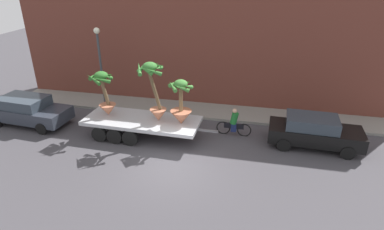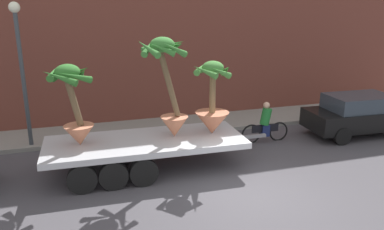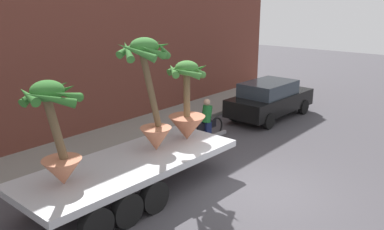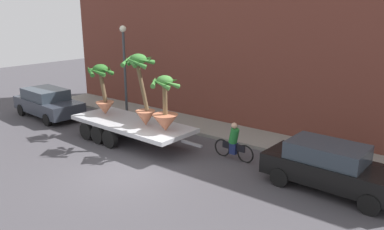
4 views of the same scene
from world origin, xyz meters
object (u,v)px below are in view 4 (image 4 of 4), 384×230
(potted_palm_rear, at_px, (142,89))
(parked_car, at_px, (331,166))
(flatbed_trailer, at_px, (128,125))
(street_lamp, at_px, (124,58))
(potted_palm_middle, at_px, (165,110))
(potted_palm_front, at_px, (103,90))
(cyclist, at_px, (234,143))
(trailing_car, at_px, (48,103))

(potted_palm_rear, xyz_separation_m, parked_car, (7.80, 0.80, -1.73))
(flatbed_trailer, height_order, street_lamp, street_lamp)
(potted_palm_middle, distance_m, potted_palm_front, 4.09)
(potted_palm_middle, xyz_separation_m, street_lamp, (-5.64, 3.00, 1.37))
(cyclist, xyz_separation_m, parked_car, (3.91, -0.35, 0.16))
(potted_palm_rear, xyz_separation_m, potted_palm_middle, (1.36, -0.08, -0.69))
(flatbed_trailer, bearing_deg, potted_palm_front, 176.87)
(potted_palm_rear, bearing_deg, potted_palm_middle, -3.28)
(potted_palm_middle, height_order, parked_car, potted_palm_middle)
(potted_palm_rear, height_order, trailing_car, potted_palm_rear)
(potted_palm_middle, relative_size, trailing_car, 0.49)
(parked_car, bearing_deg, flatbed_trailer, -174.86)
(flatbed_trailer, relative_size, potted_palm_middle, 3.04)
(potted_palm_front, relative_size, cyclist, 1.29)
(potted_palm_rear, bearing_deg, street_lamp, 145.71)
(flatbed_trailer, height_order, potted_palm_front, potted_palm_front)
(cyclist, bearing_deg, potted_palm_front, -170.99)
(potted_palm_rear, relative_size, potted_palm_front, 1.28)
(potted_palm_rear, bearing_deg, parked_car, 5.83)
(street_lamp, bearing_deg, potted_palm_rear, -34.29)
(flatbed_trailer, bearing_deg, parked_car, 5.14)
(flatbed_trailer, distance_m, potted_palm_rear, 2.05)
(potted_palm_rear, bearing_deg, trailing_car, 179.65)
(potted_palm_middle, xyz_separation_m, potted_palm_front, (-4.07, 0.18, 0.29))
(flatbed_trailer, height_order, parked_car, parked_car)
(cyclist, height_order, street_lamp, street_lamp)
(cyclist, relative_size, trailing_car, 0.39)
(potted_palm_front, bearing_deg, parked_car, 3.80)
(trailing_car, height_order, street_lamp, street_lamp)
(potted_palm_middle, bearing_deg, trailing_car, 179.20)
(potted_palm_rear, distance_m, potted_palm_front, 2.75)
(potted_palm_front, distance_m, parked_car, 10.62)
(cyclist, height_order, trailing_car, trailing_car)
(flatbed_trailer, distance_m, street_lamp, 5.03)
(potted_palm_front, xyz_separation_m, street_lamp, (-1.56, 2.82, 1.08))
(parked_car, relative_size, trailing_car, 0.95)
(street_lamp, bearing_deg, trailing_car, -138.41)
(potted_palm_rear, height_order, parked_car, potted_palm_rear)
(trailing_car, relative_size, street_lamp, 0.97)
(potted_palm_middle, xyz_separation_m, parked_car, (6.44, 0.87, -1.04))
(potted_palm_middle, distance_m, parked_car, 6.58)
(flatbed_trailer, xyz_separation_m, potted_palm_rear, (1.00, -0.00, 1.79))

